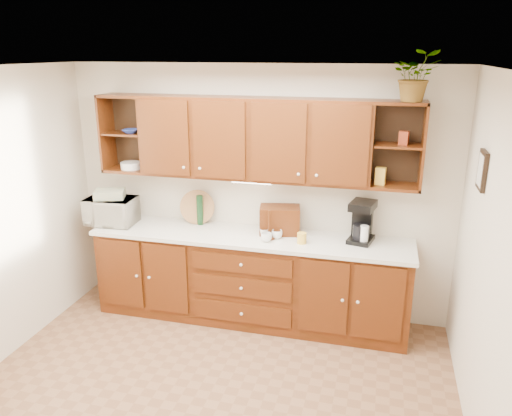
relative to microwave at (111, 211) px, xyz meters
The scene contains 25 objects.
floor 2.34m from the microwave, 42.88° to the right, with size 4.00×4.00×0.00m, color brown.
ceiling 2.57m from the microwave, 42.88° to the right, with size 4.00×4.00×0.00m, color white.
back_wall 1.57m from the microwave, 12.55° to the left, with size 4.00×4.00×0.00m, color beige.
right_wall 3.80m from the microwave, 21.85° to the right, with size 3.50×3.50×0.00m, color beige.
base_cabinets 1.65m from the microwave, ahead, with size 3.20×0.60×0.90m, color #381A06.
countertop 1.53m from the microwave, ahead, with size 3.24×0.64×0.04m, color silver.
upper_cabinets 1.74m from the microwave, ahead, with size 3.20×0.33×0.80m.
undercabinet_light 1.57m from the microwave, ahead, with size 0.40×0.05×0.03m, color white.
framed_picture 3.62m from the microwave, ahead, with size 0.03×0.24×0.30m, color black.
wicker_basket 0.08m from the microwave, 90.00° to the right, with size 0.24×0.24×0.14m, color #A47344.
microwave is the anchor object (origin of this frame).
towel_stack 0.19m from the microwave, ahead, with size 0.30×0.22×0.09m, color #E7C96D.
wine_bottle 0.95m from the microwave, 12.85° to the left, with size 0.07×0.07×0.32m, color black.
woven_tray 0.93m from the microwave, 14.66° to the left, with size 0.37×0.37×0.02m, color #A47344.
bread_box 1.81m from the microwave, ahead, with size 0.40×0.25×0.28m, color #381A06.
mug_tree 1.74m from the microwave, ahead, with size 0.28×0.27×0.29m.
canister_red 1.74m from the microwave, ahead, with size 0.11×0.11×0.15m, color maroon.
canister_white 2.65m from the microwave, ahead, with size 0.08×0.08×0.19m, color white.
canister_yellow 2.07m from the microwave, ahead, with size 0.09×0.09×0.11m, color gold.
coffee_maker 2.62m from the microwave, ahead, with size 0.27×0.32×0.41m.
bowl_stack 0.88m from the microwave, 30.77° to the left, with size 0.17×0.17×0.04m, color #273B92.
plate_stack 0.53m from the microwave, 37.45° to the left, with size 0.21×0.21×0.07m, color white.
pantry_box_yellow 2.81m from the microwave, ahead, with size 0.09×0.07×0.16m, color gold.
pantry_box_red 3.07m from the microwave, ahead, with size 0.08×0.07×0.12m, color maroon.
potted_plant 3.31m from the microwave, ahead, with size 0.39×0.34×0.44m, color #999999.
Camera 1 is at (1.23, -3.10, 2.73)m, focal length 35.00 mm.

